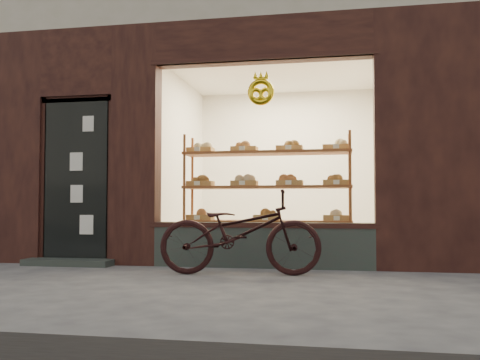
# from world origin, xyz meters

# --- Properties ---
(ground) EXTENTS (90.00, 90.00, 0.00)m
(ground) POSITION_xyz_m (0.00, 0.00, 0.00)
(ground) COLOR #414249
(display_shelf) EXTENTS (2.20, 0.45, 1.70)m
(display_shelf) POSITION_xyz_m (0.45, 2.55, 0.87)
(display_shelf) COLOR brown
(display_shelf) RESTS_ON ground
(bicycle) EXTENTS (1.83, 0.78, 0.93)m
(bicycle) POSITION_xyz_m (0.31, 1.39, 0.47)
(bicycle) COLOR black
(bicycle) RESTS_ON ground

